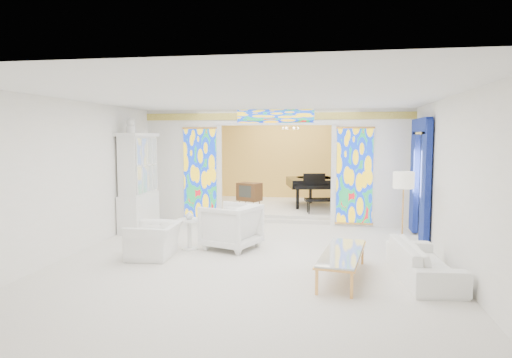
% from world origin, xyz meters
% --- Properties ---
extents(floor, '(12.00, 12.00, 0.00)m').
position_xyz_m(floor, '(0.00, 0.00, 0.00)').
color(floor, beige).
rests_on(floor, ground).
extents(ceiling, '(7.00, 12.00, 0.02)m').
position_xyz_m(ceiling, '(0.00, 0.00, 3.00)').
color(ceiling, white).
rests_on(ceiling, wall_back).
extents(wall_back, '(7.00, 0.02, 3.00)m').
position_xyz_m(wall_back, '(0.00, 6.00, 1.50)').
color(wall_back, white).
rests_on(wall_back, floor).
extents(wall_front, '(7.00, 0.02, 3.00)m').
position_xyz_m(wall_front, '(0.00, -6.00, 1.50)').
color(wall_front, white).
rests_on(wall_front, floor).
extents(wall_left, '(0.02, 12.00, 3.00)m').
position_xyz_m(wall_left, '(-3.50, 0.00, 1.50)').
color(wall_left, white).
rests_on(wall_left, floor).
extents(wall_right, '(0.02, 12.00, 3.00)m').
position_xyz_m(wall_right, '(3.50, 0.00, 1.50)').
color(wall_right, white).
rests_on(wall_right, floor).
extents(partition_wall, '(7.00, 0.22, 3.00)m').
position_xyz_m(partition_wall, '(0.00, 2.00, 1.65)').
color(partition_wall, white).
rests_on(partition_wall, floor).
extents(stained_glass_left, '(0.90, 0.04, 2.40)m').
position_xyz_m(stained_glass_left, '(-2.03, 1.89, 1.30)').
color(stained_glass_left, gold).
rests_on(stained_glass_left, partition_wall).
extents(stained_glass_right, '(0.90, 0.04, 2.40)m').
position_xyz_m(stained_glass_right, '(2.03, 1.89, 1.30)').
color(stained_glass_right, gold).
rests_on(stained_glass_right, partition_wall).
extents(stained_glass_transom, '(2.00, 0.04, 0.34)m').
position_xyz_m(stained_glass_transom, '(0.00, 1.89, 2.82)').
color(stained_glass_transom, gold).
rests_on(stained_glass_transom, partition_wall).
extents(alcove_platform, '(6.80, 3.80, 0.18)m').
position_xyz_m(alcove_platform, '(0.00, 4.10, 0.09)').
color(alcove_platform, beige).
rests_on(alcove_platform, floor).
extents(gold_curtain_back, '(6.70, 0.10, 2.90)m').
position_xyz_m(gold_curtain_back, '(0.00, 5.88, 1.50)').
color(gold_curtain_back, gold).
rests_on(gold_curtain_back, wall_back).
extents(chandelier, '(0.48, 0.48, 0.30)m').
position_xyz_m(chandelier, '(0.20, 4.00, 2.55)').
color(chandelier, '#DE9C4D').
rests_on(chandelier, ceiling).
extents(blue_drapes, '(0.14, 1.85, 2.65)m').
position_xyz_m(blue_drapes, '(3.40, 0.70, 1.58)').
color(blue_drapes, navy).
rests_on(blue_drapes, wall_right).
extents(china_cabinet, '(0.56, 1.46, 2.72)m').
position_xyz_m(china_cabinet, '(-3.22, 0.60, 1.17)').
color(china_cabinet, white).
rests_on(china_cabinet, floor).
extents(armchair_left, '(0.93, 1.05, 0.65)m').
position_xyz_m(armchair_left, '(-1.86, -1.79, 0.33)').
color(armchair_left, white).
rests_on(armchair_left, floor).
extents(armchair_right, '(1.30, 1.28, 0.93)m').
position_xyz_m(armchair_right, '(-0.56, -0.88, 0.46)').
color(armchair_right, silver).
rests_on(armchair_right, floor).
extents(sofa, '(0.97, 2.07, 0.59)m').
position_xyz_m(sofa, '(2.95, -2.34, 0.29)').
color(sofa, white).
rests_on(sofa, floor).
extents(side_table, '(0.66, 0.66, 0.62)m').
position_xyz_m(side_table, '(-1.38, -1.09, 0.41)').
color(side_table, white).
rests_on(side_table, floor).
extents(vase, '(0.21, 0.21, 0.17)m').
position_xyz_m(vase, '(-1.38, -1.09, 0.71)').
color(vase, silver).
rests_on(vase, side_table).
extents(coffee_table, '(0.88, 2.03, 0.44)m').
position_xyz_m(coffee_table, '(1.65, -2.50, 0.40)').
color(coffee_table, silver).
rests_on(coffee_table, floor).
extents(floor_lamp, '(0.52, 0.52, 1.63)m').
position_xyz_m(floor_lamp, '(2.83, -0.83, 1.39)').
color(floor_lamp, '#DE9C4D').
rests_on(floor_lamp, floor).
extents(grand_piano, '(1.83, 2.81, 1.03)m').
position_xyz_m(grand_piano, '(0.93, 4.21, 0.88)').
color(grand_piano, black).
rests_on(grand_piano, alcove_platform).
extents(tv_console, '(0.78, 0.67, 0.76)m').
position_xyz_m(tv_console, '(-0.93, 3.22, 0.67)').
color(tv_console, brown).
rests_on(tv_console, alcove_platform).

